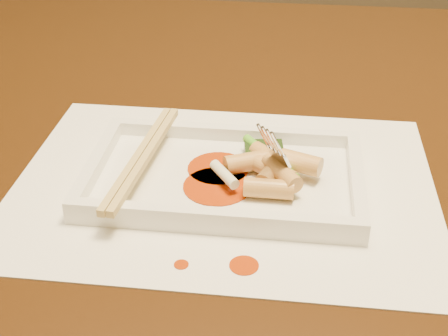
# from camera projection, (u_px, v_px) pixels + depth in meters

# --- Properties ---
(table) EXTENTS (1.40, 0.90, 0.75)m
(table) POSITION_uv_depth(u_px,v_px,m) (227.00, 199.00, 0.75)
(table) COLOR black
(table) RESTS_ON ground
(placemat) EXTENTS (0.40, 0.30, 0.00)m
(placemat) POSITION_uv_depth(u_px,v_px,m) (224.00, 184.00, 0.60)
(placemat) COLOR white
(placemat) RESTS_ON table
(sauce_splatter_a) EXTENTS (0.02, 0.02, 0.00)m
(sauce_splatter_a) POSITION_uv_depth(u_px,v_px,m) (244.00, 265.00, 0.50)
(sauce_splatter_a) COLOR #A73104
(sauce_splatter_a) RESTS_ON placemat
(sauce_splatter_b) EXTENTS (0.01, 0.01, 0.00)m
(sauce_splatter_b) POSITION_uv_depth(u_px,v_px,m) (181.00, 265.00, 0.50)
(sauce_splatter_b) COLOR #A73104
(sauce_splatter_b) RESTS_ON placemat
(plate_base) EXTENTS (0.26, 0.16, 0.01)m
(plate_base) POSITION_uv_depth(u_px,v_px,m) (224.00, 180.00, 0.60)
(plate_base) COLOR white
(plate_base) RESTS_ON placemat
(plate_rim_far) EXTENTS (0.26, 0.01, 0.01)m
(plate_rim_far) POSITION_uv_depth(u_px,v_px,m) (232.00, 133.00, 0.65)
(plate_rim_far) COLOR white
(plate_rim_far) RESTS_ON plate_base
(plate_rim_near) EXTENTS (0.26, 0.01, 0.01)m
(plate_rim_near) POSITION_uv_depth(u_px,v_px,m) (214.00, 217.00, 0.53)
(plate_rim_near) COLOR white
(plate_rim_near) RESTS_ON plate_base
(plate_rim_left) EXTENTS (0.01, 0.14, 0.01)m
(plate_rim_left) POSITION_uv_depth(u_px,v_px,m) (97.00, 162.00, 0.60)
(plate_rim_left) COLOR white
(plate_rim_left) RESTS_ON plate_base
(plate_rim_right) EXTENTS (0.01, 0.14, 0.01)m
(plate_rim_right) POSITION_uv_depth(u_px,v_px,m) (357.00, 179.00, 0.58)
(plate_rim_right) COLOR white
(plate_rim_right) RESTS_ON plate_base
(veg_piece) EXTENTS (0.04, 0.03, 0.01)m
(veg_piece) POSITION_uv_depth(u_px,v_px,m) (264.00, 151.00, 0.62)
(veg_piece) COLOR black
(veg_piece) RESTS_ON plate_base
(scallion_white) EXTENTS (0.03, 0.04, 0.01)m
(scallion_white) POSITION_uv_depth(u_px,v_px,m) (224.00, 174.00, 0.57)
(scallion_white) COLOR #EAEACC
(scallion_white) RESTS_ON plate_base
(scallion_green) EXTENTS (0.06, 0.07, 0.01)m
(scallion_green) POSITION_uv_depth(u_px,v_px,m) (270.00, 157.00, 0.60)
(scallion_green) COLOR #48A81B
(scallion_green) RESTS_ON plate_base
(chopstick_a) EXTENTS (0.03, 0.19, 0.01)m
(chopstick_a) POSITION_uv_depth(u_px,v_px,m) (138.00, 156.00, 0.59)
(chopstick_a) COLOR tan
(chopstick_a) RESTS_ON plate_rim_near
(chopstick_b) EXTENTS (0.03, 0.19, 0.01)m
(chopstick_b) POSITION_uv_depth(u_px,v_px,m) (147.00, 156.00, 0.59)
(chopstick_b) COLOR tan
(chopstick_b) RESTS_ON plate_rim_near
(fork) EXTENTS (0.09, 0.10, 0.14)m
(fork) POSITION_uv_depth(u_px,v_px,m) (303.00, 102.00, 0.56)
(fork) COLOR silver
(fork) RESTS_ON plate_base
(sauce_blob_0) EXTENTS (0.06, 0.06, 0.00)m
(sauce_blob_0) POSITION_uv_depth(u_px,v_px,m) (218.00, 168.00, 0.60)
(sauce_blob_0) COLOR #A73104
(sauce_blob_0) RESTS_ON plate_base
(sauce_blob_1) EXTENTS (0.06, 0.06, 0.00)m
(sauce_blob_1) POSITION_uv_depth(u_px,v_px,m) (217.00, 186.00, 0.58)
(sauce_blob_1) COLOR #A73104
(sauce_blob_1) RESTS_ON plate_base
(rice_cake_0) EXTENTS (0.03, 0.04, 0.02)m
(rice_cake_0) POSITION_uv_depth(u_px,v_px,m) (272.00, 172.00, 0.58)
(rice_cake_0) COLOR tan
(rice_cake_0) RESTS_ON plate_base
(rice_cake_1) EXTENTS (0.05, 0.04, 0.02)m
(rice_cake_1) POSITION_uv_depth(u_px,v_px,m) (272.00, 170.00, 0.58)
(rice_cake_1) COLOR tan
(rice_cake_1) RESTS_ON plate_base
(rice_cake_2) EXTENTS (0.04, 0.03, 0.02)m
(rice_cake_2) POSITION_uv_depth(u_px,v_px,m) (301.00, 163.00, 0.58)
(rice_cake_2) COLOR tan
(rice_cake_2) RESTS_ON plate_base
(rice_cake_3) EXTENTS (0.04, 0.04, 0.02)m
(rice_cake_3) POSITION_uv_depth(u_px,v_px,m) (270.00, 158.00, 0.60)
(rice_cake_3) COLOR tan
(rice_cake_3) RESTS_ON plate_base
(rice_cake_4) EXTENTS (0.05, 0.04, 0.02)m
(rice_cake_4) POSITION_uv_depth(u_px,v_px,m) (250.00, 162.00, 0.60)
(rice_cake_4) COLOR tan
(rice_cake_4) RESTS_ON plate_base
(rice_cake_5) EXTENTS (0.04, 0.05, 0.02)m
(rice_cake_5) POSITION_uv_depth(u_px,v_px,m) (282.00, 173.00, 0.57)
(rice_cake_5) COLOR tan
(rice_cake_5) RESTS_ON plate_base
(rice_cake_6) EXTENTS (0.05, 0.02, 0.02)m
(rice_cake_6) POSITION_uv_depth(u_px,v_px,m) (269.00, 189.00, 0.56)
(rice_cake_6) COLOR tan
(rice_cake_6) RESTS_ON plate_base
(rice_cake_7) EXTENTS (0.03, 0.05, 0.02)m
(rice_cake_7) POSITION_uv_depth(u_px,v_px,m) (275.00, 166.00, 0.59)
(rice_cake_7) COLOR tan
(rice_cake_7) RESTS_ON plate_base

